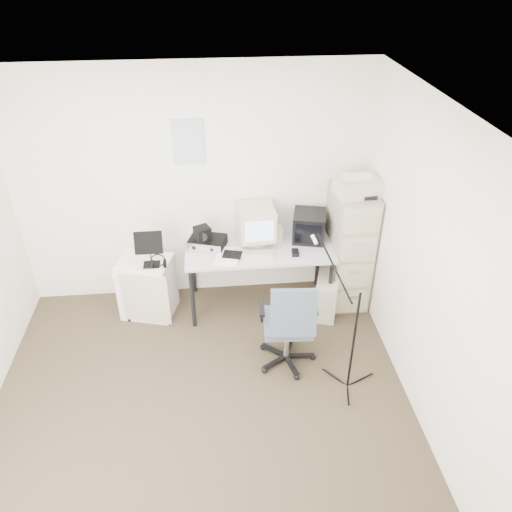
{
  "coord_description": "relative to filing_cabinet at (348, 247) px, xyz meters",
  "views": [
    {
      "loc": [
        0.18,
        -2.85,
        3.43
      ],
      "look_at": [
        0.55,
        0.95,
        0.95
      ],
      "focal_mm": 35.0,
      "sensor_mm": 36.0,
      "label": 1
    }
  ],
  "objects": [
    {
      "name": "printer",
      "position": [
        0.0,
        -0.07,
        0.73
      ],
      "size": [
        0.46,
        0.34,
        0.16
      ],
      "primitive_type": "cube",
      "rotation": [
        0.0,
        0.0,
        0.14
      ],
      "color": "beige",
      "rests_on": "filing_cabinet"
    },
    {
      "name": "pc_tower",
      "position": [
        -0.25,
        -0.22,
        -0.43
      ],
      "size": [
        0.34,
        0.52,
        0.45
      ],
      "primitive_type": "cube",
      "rotation": [
        0.0,
        0.0,
        -0.29
      ],
      "color": "beige",
      "rests_on": "floor"
    },
    {
      "name": "mouse",
      "position": [
        -0.6,
        -0.2,
        0.1
      ],
      "size": [
        0.08,
        0.12,
        0.03
      ],
      "primitive_type": "cube",
      "rotation": [
        0.0,
        0.0,
        -0.08
      ],
      "color": "black",
      "rests_on": "desk"
    },
    {
      "name": "side_cart",
      "position": [
        -2.12,
        -0.04,
        -0.33
      ],
      "size": [
        0.61,
        0.53,
        0.64
      ],
      "primitive_type": "cube",
      "rotation": [
        0.0,
        0.0,
        -0.26
      ],
      "color": "white",
      "rests_on": "floor"
    },
    {
      "name": "wall_back",
      "position": [
        -1.58,
        0.32,
        0.6
      ],
      "size": [
        3.6,
        0.02,
        2.5
      ],
      "primitive_type": "cube",
      "color": "white",
      "rests_on": "ground"
    },
    {
      "name": "wall_calendar",
      "position": [
        -1.6,
        0.31,
        1.1
      ],
      "size": [
        0.3,
        0.02,
        0.44
      ],
      "primitive_type": "cube",
      "color": "white",
      "rests_on": "wall_back"
    },
    {
      "name": "radio_receiver",
      "position": [
        -1.47,
        0.03,
        0.13
      ],
      "size": [
        0.42,
        0.35,
        0.1
      ],
      "primitive_type": "cube",
      "rotation": [
        0.0,
        0.0,
        -0.3
      ],
      "color": "black",
      "rests_on": "desk"
    },
    {
      "name": "floor",
      "position": [
        -1.58,
        -1.48,
        -0.66
      ],
      "size": [
        3.6,
        3.6,
        0.01
      ],
      "primitive_type": "cube",
      "color": "#312917",
      "rests_on": "ground"
    },
    {
      "name": "ceiling",
      "position": [
        -1.58,
        -1.48,
        1.85
      ],
      "size": [
        3.6,
        3.6,
        0.01
      ],
      "primitive_type": "cube",
      "color": "white",
      "rests_on": "ground"
    },
    {
      "name": "office_chair",
      "position": [
        -0.78,
        -0.92,
        -0.17
      ],
      "size": [
        0.59,
        0.59,
        0.97
      ],
      "primitive_type": "cube",
      "rotation": [
        0.0,
        0.0,
        -0.07
      ],
      "color": "slate",
      "rests_on": "floor"
    },
    {
      "name": "filing_cabinet",
      "position": [
        0.0,
        0.0,
        0.0
      ],
      "size": [
        0.4,
        0.6,
        1.3
      ],
      "primitive_type": "cube",
      "color": "tan",
      "rests_on": "floor"
    },
    {
      "name": "crt_tv",
      "position": [
        -0.42,
        0.1,
        0.23
      ],
      "size": [
        0.39,
        0.41,
        0.29
      ],
      "primitive_type": "cube",
      "rotation": [
        0.0,
        0.0,
        -0.23
      ],
      "color": "black",
      "rests_on": "desk"
    },
    {
      "name": "papers",
      "position": [
        -1.27,
        -0.18,
        0.09
      ],
      "size": [
        0.3,
        0.36,
        0.02
      ],
      "primitive_type": "cube",
      "rotation": [
        0.0,
        0.0,
        -0.26
      ],
      "color": "white",
      "rests_on": "desk"
    },
    {
      "name": "music_stand",
      "position": [
        -2.04,
        -0.12,
        0.19
      ],
      "size": [
        0.3,
        0.21,
        0.4
      ],
      "primitive_type": "cube",
      "rotation": [
        0.0,
        0.0,
        -0.26
      ],
      "color": "black",
      "rests_on": "side_cart"
    },
    {
      "name": "keyboard",
      "position": [
        -1.01,
        -0.17,
        0.09
      ],
      "size": [
        0.42,
        0.2,
        0.02
      ],
      "primitive_type": "cube",
      "rotation": [
        0.0,
        0.0,
        -0.15
      ],
      "color": "beige",
      "rests_on": "desk"
    },
    {
      "name": "headphones",
      "position": [
        -1.96,
        -0.17,
        0.04
      ],
      "size": [
        0.18,
        0.18,
        0.03
      ],
      "primitive_type": "torus",
      "rotation": [
        0.0,
        0.0,
        0.13
      ],
      "color": "black",
      "rests_on": "side_cart"
    },
    {
      "name": "desk_speaker",
      "position": [
        -0.74,
        0.08,
        0.16
      ],
      "size": [
        0.09,
        0.09,
        0.16
      ],
      "primitive_type": "cube",
      "rotation": [
        0.0,
        0.0,
        0.06
      ],
      "color": "#C1B29A",
      "rests_on": "desk"
    },
    {
      "name": "wall_right",
      "position": [
        0.22,
        -1.48,
        0.6
      ],
      "size": [
        0.02,
        3.6,
        2.5
      ],
      "primitive_type": "cube",
      "color": "white",
      "rests_on": "ground"
    },
    {
      "name": "mic_stand",
      "position": [
        -0.28,
        -1.29,
        0.03
      ],
      "size": [
        0.03,
        0.03,
        1.36
      ],
      "primitive_type": "cylinder",
      "rotation": [
        0.0,
        0.0,
        1.9
      ],
      "color": "black",
      "rests_on": "floor"
    },
    {
      "name": "crt_monitor",
      "position": [
        -0.97,
        0.07,
        0.28
      ],
      "size": [
        0.39,
        0.4,
        0.4
      ],
      "primitive_type": "cube",
      "rotation": [
        0.0,
        0.0,
        0.07
      ],
      "color": "beige",
      "rests_on": "desk"
    },
    {
      "name": "radio_speaker",
      "position": [
        -1.52,
        -0.0,
        0.26
      ],
      "size": [
        0.19,
        0.18,
        0.15
      ],
      "primitive_type": "cube",
      "rotation": [
        0.0,
        0.0,
        0.43
      ],
      "color": "black",
      "rests_on": "radio_receiver"
    },
    {
      "name": "desk",
      "position": [
        -0.95,
        -0.03,
        -0.29
      ],
      "size": [
        1.5,
        0.7,
        0.73
      ],
      "primitive_type": "cube",
      "color": "silver",
      "rests_on": "floor"
    }
  ]
}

